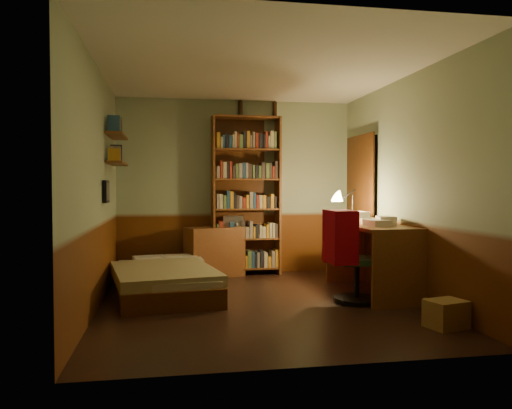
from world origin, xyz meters
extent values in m
cube|color=black|center=(0.00, 0.00, -0.01)|extent=(3.50, 4.00, 0.02)
cube|color=silver|center=(0.00, 0.00, 2.61)|extent=(3.50, 4.00, 0.02)
cube|color=gray|center=(0.00, 2.01, 1.30)|extent=(3.50, 0.02, 2.60)
cube|color=gray|center=(-1.76, 0.00, 1.30)|extent=(0.02, 4.00, 2.60)
cube|color=gray|center=(1.76, 0.00, 1.30)|extent=(0.02, 4.00, 2.60)
cube|color=gray|center=(0.00, -2.01, 1.30)|extent=(3.50, 0.02, 2.60)
cube|color=black|center=(1.72, 1.30, 1.00)|extent=(0.06, 0.90, 2.00)
cube|color=#3F1F09|center=(1.69, 1.30, 1.00)|extent=(0.02, 0.98, 2.08)
cube|color=#8F915A|center=(-1.06, 0.70, 0.30)|extent=(1.30, 2.11, 0.59)
cube|color=brown|center=(-0.35, 1.76, 0.36)|extent=(0.90, 0.65, 0.72)
cube|color=#B2B2B7|center=(-0.05, 1.89, 0.80)|extent=(0.32, 0.27, 0.15)
cube|color=brown|center=(0.13, 1.85, 1.17)|extent=(1.02, 0.36, 2.34)
cylinder|color=black|center=(0.06, 1.96, 2.46)|extent=(0.08, 0.08, 0.25)
cylinder|color=black|center=(0.59, 1.96, 2.46)|extent=(0.08, 0.08, 0.25)
cube|color=brown|center=(1.44, 0.31, 0.43)|extent=(0.66, 1.59, 0.85)
cube|color=silver|center=(1.55, 0.12, 0.90)|extent=(0.24, 0.29, 0.11)
cone|color=black|center=(1.40, 0.84, 1.19)|extent=(0.21, 0.21, 0.68)
cube|color=#326235|center=(1.09, -0.12, 0.56)|extent=(0.57, 0.51, 1.12)
cube|color=#A40617|center=(0.82, 0.11, 1.41)|extent=(0.43, 0.56, 0.59)
cube|color=brown|center=(-1.64, 1.10, 1.60)|extent=(0.20, 0.90, 0.03)
cube|color=brown|center=(-1.64, 1.10, 1.95)|extent=(0.20, 0.90, 0.03)
cube|color=black|center=(-1.72, 0.60, 1.25)|extent=(0.04, 0.32, 0.26)
cube|color=olive|center=(1.53, -1.24, 0.13)|extent=(0.40, 0.35, 0.26)
cube|color=olive|center=(1.56, -1.09, 0.10)|extent=(0.37, 0.34, 0.21)
camera|label=1|loc=(-1.00, -5.44, 1.31)|focal=35.00mm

